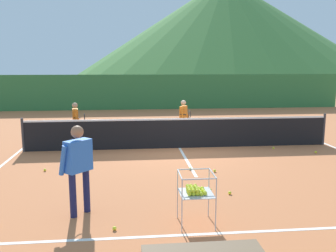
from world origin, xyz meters
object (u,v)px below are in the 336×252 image
(tennis_ball_4, at_px, (273,148))
(instructor, at_px, (78,162))
(tennis_net, at_px, (180,133))
(student_1, at_px, (184,115))
(ball_cart, at_px, (195,191))
(tennis_ball_1, at_px, (215,171))
(tennis_ball_6, at_px, (45,170))
(tennis_ball_5, at_px, (190,169))
(tennis_ball_7, at_px, (210,190))
(student_0, at_px, (76,118))
(tennis_ball_8, at_px, (230,193))
(tennis_ball_2, at_px, (114,228))
(tennis_ball_0, at_px, (316,152))

(tennis_ball_4, bearing_deg, instructor, -140.28)
(tennis_net, relative_size, student_1, 7.14)
(ball_cart, bearing_deg, tennis_ball_1, 70.69)
(tennis_ball_1, height_order, tennis_ball_6, same)
(tennis_ball_5, distance_m, tennis_ball_7, 1.63)
(student_1, relative_size, tennis_ball_4, 20.23)
(tennis_net, height_order, tennis_ball_5, tennis_net)
(tennis_ball_4, height_order, tennis_ball_5, same)
(instructor, relative_size, tennis_ball_4, 24.15)
(student_1, relative_size, tennis_ball_1, 20.23)
(student_0, distance_m, tennis_ball_8, 6.85)
(tennis_ball_1, height_order, tennis_ball_7, same)
(tennis_ball_6, distance_m, tennis_ball_8, 4.73)
(student_0, height_order, tennis_ball_7, student_0)
(ball_cart, height_order, tennis_ball_2, ball_cart)
(tennis_ball_1, bearing_deg, tennis_ball_7, -106.88)
(student_1, relative_size, ball_cart, 1.53)
(tennis_ball_2, distance_m, tennis_ball_4, 7.15)
(tennis_net, bearing_deg, tennis_ball_1, -78.84)
(tennis_ball_1, distance_m, tennis_ball_8, 1.59)
(ball_cart, bearing_deg, tennis_ball_6, 133.60)
(tennis_ball_1, bearing_deg, tennis_ball_5, 157.27)
(student_0, relative_size, tennis_ball_7, 20.19)
(instructor, bearing_deg, tennis_ball_1, 37.09)
(tennis_ball_4, relative_size, tennis_ball_7, 1.00)
(tennis_ball_4, bearing_deg, ball_cart, -123.79)
(tennis_ball_4, relative_size, tennis_ball_8, 1.00)
(student_1, xyz_separation_m, tennis_ball_2, (-2.22, -7.42, -0.79))
(tennis_ball_1, bearing_deg, tennis_ball_4, 42.73)
(tennis_ball_2, relative_size, tennis_ball_6, 1.00)
(tennis_ball_0, bearing_deg, tennis_ball_5, -161.73)
(tennis_ball_4, distance_m, tennis_ball_7, 4.61)
(student_0, xyz_separation_m, tennis_ball_7, (3.55, -5.34, -0.79))
(student_0, bearing_deg, student_1, 6.45)
(instructor, distance_m, tennis_ball_2, 1.37)
(tennis_ball_0, xyz_separation_m, tennis_ball_7, (-3.93, -2.97, 0.00))
(instructor, bearing_deg, tennis_net, 63.45)
(tennis_ball_2, xyz_separation_m, tennis_ball_5, (1.80, 3.27, 0.00))
(tennis_ball_1, xyz_separation_m, tennis_ball_8, (-0.04, -1.59, 0.00))
(tennis_ball_1, relative_size, tennis_ball_5, 1.00)
(tennis_ball_0, bearing_deg, instructor, -149.27)
(tennis_ball_1, relative_size, tennis_ball_8, 1.00)
(tennis_ball_0, relative_size, tennis_ball_6, 1.00)
(tennis_net, bearing_deg, tennis_ball_8, -83.50)
(tennis_ball_6, bearing_deg, tennis_ball_0, 7.96)
(tennis_ball_6, xyz_separation_m, tennis_ball_8, (4.24, -2.10, 0.00))
(student_1, bearing_deg, instructor, -113.24)
(tennis_ball_2, relative_size, tennis_ball_5, 1.00)
(tennis_ball_0, distance_m, tennis_ball_7, 4.93)
(tennis_net, distance_m, tennis_ball_0, 4.22)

